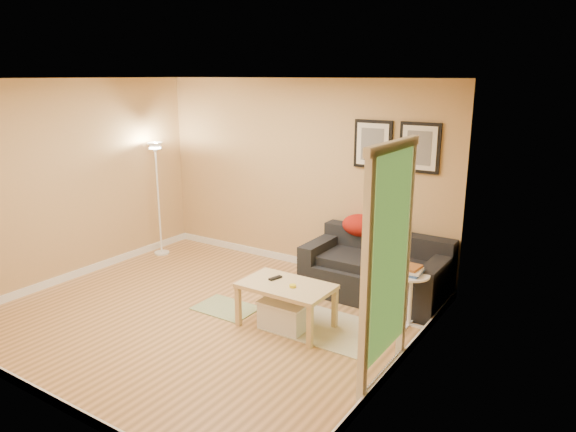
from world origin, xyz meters
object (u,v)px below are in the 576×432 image
object	(u,v)px
coffee_table	(286,305)
floor_lamp	(159,202)
side_table	(410,300)
storage_bin	(285,314)
sofa	(376,267)
book_stack	(412,270)

from	to	relation	value
coffee_table	floor_lamp	size ratio (longest dim) A/B	0.57
side_table	floor_lamp	xyz separation A→B (m)	(-4.02, 0.24, 0.51)
storage_bin	side_table	distance (m)	1.35
storage_bin	coffee_table	bearing A→B (deg)	109.04
floor_lamp	sofa	bearing A→B (deg)	4.89
side_table	coffee_table	bearing A→B (deg)	-145.89
storage_bin	side_table	size ratio (longest dim) A/B	0.87
coffee_table	side_table	distance (m)	1.33
sofa	floor_lamp	distance (m)	3.42
side_table	book_stack	bearing A→B (deg)	112.58
sofa	floor_lamp	xyz separation A→B (m)	(-3.38, -0.29, 0.43)
floor_lamp	storage_bin	bearing A→B (deg)	-19.28
floor_lamp	book_stack	bearing A→B (deg)	-3.25
sofa	side_table	size ratio (longest dim) A/B	2.88
sofa	coffee_table	xyz separation A→B (m)	(-0.46, -1.28, -0.13)
sofa	coffee_table	bearing A→B (deg)	-109.90
book_stack	floor_lamp	distance (m)	4.02
coffee_table	floor_lamp	bearing A→B (deg)	154.26
sofa	side_table	world-z (taller)	sofa
side_table	sofa	bearing A→B (deg)	140.27
coffee_table	side_table	world-z (taller)	side_table
sofa	storage_bin	bearing A→B (deg)	-108.92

